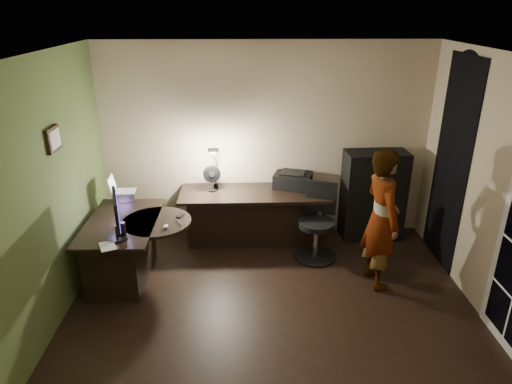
{
  "coord_description": "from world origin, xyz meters",
  "views": [
    {
      "loc": [
        -0.27,
        -4.06,
        3.13
      ],
      "look_at": [
        -0.15,
        1.05,
        1.0
      ],
      "focal_mm": 32.0,
      "sensor_mm": 36.0,
      "label": 1
    }
  ],
  "objects_px": {
    "desk_left": "(125,250)",
    "cabinet": "(373,195)",
    "office_chair": "(317,223)",
    "person": "(381,219)",
    "desk_right": "(255,217)",
    "monitor": "(116,223)"
  },
  "relations": [
    {
      "from": "desk_left",
      "to": "cabinet",
      "type": "height_order",
      "value": "cabinet"
    },
    {
      "from": "cabinet",
      "to": "office_chair",
      "type": "distance_m",
      "value": 1.07
    },
    {
      "from": "person",
      "to": "desk_left",
      "type": "bearing_deg",
      "value": 75.65
    },
    {
      "from": "cabinet",
      "to": "person",
      "type": "distance_m",
      "value": 1.23
    },
    {
      "from": "desk_right",
      "to": "office_chair",
      "type": "height_order",
      "value": "office_chair"
    },
    {
      "from": "monitor",
      "to": "person",
      "type": "distance_m",
      "value": 2.95
    },
    {
      "from": "desk_left",
      "to": "cabinet",
      "type": "distance_m",
      "value": 3.41
    },
    {
      "from": "monitor",
      "to": "office_chair",
      "type": "distance_m",
      "value": 2.49
    },
    {
      "from": "office_chair",
      "to": "person",
      "type": "distance_m",
      "value": 0.94
    },
    {
      "from": "desk_right",
      "to": "monitor",
      "type": "height_order",
      "value": "monitor"
    },
    {
      "from": "monitor",
      "to": "office_chair",
      "type": "bearing_deg",
      "value": 3.09
    },
    {
      "from": "desk_left",
      "to": "cabinet",
      "type": "xyz_separation_m",
      "value": [
        3.24,
        1.01,
        0.25
      ]
    },
    {
      "from": "cabinet",
      "to": "office_chair",
      "type": "xyz_separation_m",
      "value": [
        -0.87,
        -0.6,
        -0.13
      ]
    },
    {
      "from": "desk_right",
      "to": "office_chair",
      "type": "bearing_deg",
      "value": -29.93
    },
    {
      "from": "person",
      "to": "cabinet",
      "type": "bearing_deg",
      "value": -22.17
    },
    {
      "from": "desk_left",
      "to": "person",
      "type": "xyz_separation_m",
      "value": [
        3.01,
        -0.18,
        0.46
      ]
    },
    {
      "from": "monitor",
      "to": "office_chair",
      "type": "xyz_separation_m",
      "value": [
        2.3,
        0.84,
        -0.45
      ]
    },
    {
      "from": "desk_left",
      "to": "office_chair",
      "type": "relative_size",
      "value": 1.33
    },
    {
      "from": "desk_right",
      "to": "monitor",
      "type": "xyz_separation_m",
      "value": [
        -1.51,
        -1.29,
        0.57
      ]
    },
    {
      "from": "desk_left",
      "to": "desk_right",
      "type": "height_order",
      "value": "desk_left"
    },
    {
      "from": "desk_left",
      "to": "desk_right",
      "type": "xyz_separation_m",
      "value": [
        1.58,
        0.86,
        -0.0
      ]
    },
    {
      "from": "office_chair",
      "to": "person",
      "type": "relative_size",
      "value": 0.59
    }
  ]
}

